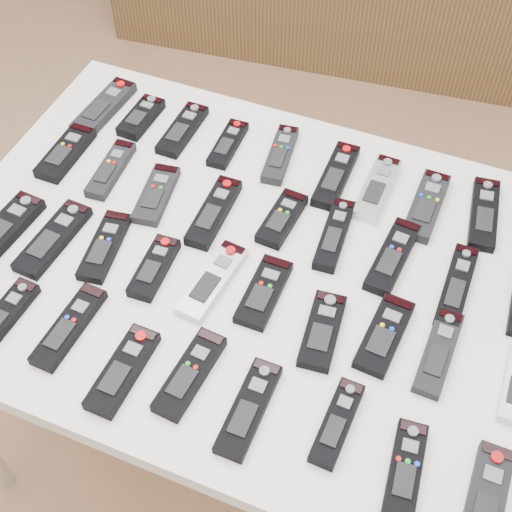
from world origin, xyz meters
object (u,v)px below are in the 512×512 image
at_px(remote_15, 334,235).
at_px(remote_6, 377,188).
at_px(remote_12, 156,194).
at_px(remote_21, 105,246).
at_px(remote_24, 264,292).
at_px(remote_25, 322,331).
at_px(remote_31, 69,327).
at_px(remote_11, 111,169).
at_px(remote_13, 214,212).
at_px(remote_5, 336,176).
at_px(remote_23, 212,280).
at_px(remote_2, 183,130).
at_px(remote_22, 154,268).
at_px(remote_37, 486,502).
at_px(remote_32, 123,370).
at_px(remote_10, 66,153).
at_px(remote_36, 405,470).
at_px(remote_17, 457,286).
at_px(remote_1, 141,117).
at_px(remote_34, 249,408).
at_px(remote_30, 3,317).
at_px(remote_4, 280,154).
at_px(remote_20, 53,239).
at_px(remote_35, 337,423).
at_px(remote_7, 426,206).
at_px(table, 256,280).
at_px(remote_3, 228,144).
at_px(remote_0, 104,107).
at_px(remote_19, 6,228).
at_px(remote_16, 393,257).
at_px(remote_8, 484,214).
at_px(remote_26, 384,335).
at_px(remote_14, 282,219).
at_px(remote_33, 190,374).
at_px(remote_27, 438,352).

bearing_deg(remote_15, remote_6, 70.25).
relative_size(remote_12, remote_21, 0.94).
relative_size(remote_24, remote_25, 1.01).
bearing_deg(remote_31, remote_6, 54.73).
relative_size(remote_11, remote_13, 0.90).
height_order(remote_5, remote_23, remote_5).
height_order(remote_2, remote_22, remote_22).
height_order(remote_2, remote_37, remote_37).
height_order(remote_25, remote_32, remote_32).
height_order(remote_12, remote_24, remote_12).
height_order(remote_10, remote_36, remote_10).
bearing_deg(remote_17, remote_1, 165.53).
distance_m(remote_10, remote_34, 0.73).
height_order(remote_11, remote_36, same).
bearing_deg(remote_30, remote_24, 31.93).
xyz_separation_m(remote_1, remote_17, (0.78, -0.20, -0.00)).
height_order(remote_34, remote_37, remote_37).
xyz_separation_m(remote_6, remote_15, (-0.04, -0.16, 0.00)).
distance_m(remote_4, remote_13, 0.22).
distance_m(remote_20, remote_37, 0.92).
bearing_deg(remote_17, remote_25, -136.75).
height_order(remote_35, remote_36, remote_35).
xyz_separation_m(remote_12, remote_22, (0.09, -0.17, 0.00)).
distance_m(remote_7, remote_21, 0.66).
relative_size(table, remote_3, 8.50).
relative_size(remote_0, remote_23, 1.05).
bearing_deg(remote_0, remote_20, -70.74).
relative_size(remote_13, remote_19, 1.05).
distance_m(remote_12, remote_16, 0.50).
bearing_deg(remote_32, table, 70.58).
bearing_deg(remote_22, remote_24, 4.40).
relative_size(remote_8, remote_22, 1.29).
distance_m(remote_3, remote_4, 0.12).
relative_size(remote_7, remote_15, 1.05).
relative_size(remote_3, remote_26, 0.88).
bearing_deg(remote_7, remote_20, -150.26).
bearing_deg(remote_14, remote_19, -151.16).
xyz_separation_m(remote_12, remote_14, (0.27, 0.04, 0.00)).
bearing_deg(remote_33, remote_20, 160.54).
height_order(remote_5, remote_11, remote_5).
xyz_separation_m(remote_4, remote_27, (0.44, -0.36, -0.00)).
xyz_separation_m(remote_25, remote_33, (-0.18, -0.17, 0.00)).
distance_m(remote_22, remote_32, 0.23).
relative_size(remote_11, remote_16, 0.91).
height_order(remote_31, remote_36, remote_36).
height_order(remote_23, remote_32, remote_32).
bearing_deg(remote_33, remote_26, 39.95).
distance_m(remote_17, remote_19, 0.89).
bearing_deg(remote_12, remote_5, 21.87).
height_order(remote_30, remote_36, same).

